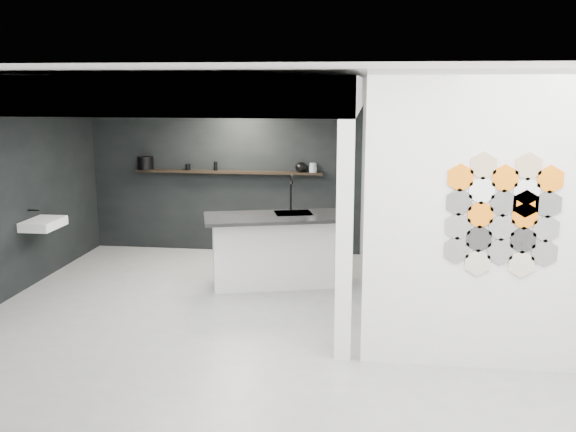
# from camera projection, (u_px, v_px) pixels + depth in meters

# --- Properties ---
(floor) EXTENTS (7.00, 6.00, 0.01)m
(floor) POSITION_uv_depth(u_px,v_px,m) (276.00, 318.00, 7.46)
(floor) COLOR gray
(partition_panel) EXTENTS (2.45, 0.15, 2.80)m
(partition_panel) POSITION_uv_depth(u_px,v_px,m) (497.00, 224.00, 5.92)
(partition_panel) COLOR silver
(partition_panel) RESTS_ON floor
(bay_clad_back) EXTENTS (4.40, 0.04, 2.35)m
(bay_clad_back) POSITION_uv_depth(u_px,v_px,m) (224.00, 179.00, 10.27)
(bay_clad_back) COLOR black
(bay_clad_back) RESTS_ON floor
(bay_clad_left) EXTENTS (0.04, 4.00, 2.35)m
(bay_clad_left) POSITION_uv_depth(u_px,v_px,m) (33.00, 197.00, 8.64)
(bay_clad_left) COLOR black
(bay_clad_left) RESTS_ON floor
(bulkhead) EXTENTS (4.40, 4.00, 0.40)m
(bulkhead) POSITION_uv_depth(u_px,v_px,m) (185.00, 93.00, 8.08)
(bulkhead) COLOR silver
(bulkhead) RESTS_ON corner_column
(corner_column) EXTENTS (0.16, 0.16, 2.35)m
(corner_column) POSITION_uv_depth(u_px,v_px,m) (344.00, 243.00, 6.15)
(corner_column) COLOR silver
(corner_column) RESTS_ON floor
(fascia_beam) EXTENTS (4.40, 0.16, 0.40)m
(fascia_beam) POSITION_uv_depth(u_px,v_px,m) (129.00, 96.00, 6.22)
(fascia_beam) COLOR silver
(fascia_beam) RESTS_ON corner_column
(wall_basin) EXTENTS (0.40, 0.60, 0.12)m
(wall_basin) POSITION_uv_depth(u_px,v_px,m) (43.00, 224.00, 8.49)
(wall_basin) COLOR silver
(wall_basin) RESTS_ON bay_clad_left
(display_shelf) EXTENTS (3.00, 0.15, 0.04)m
(display_shelf) POSITION_uv_depth(u_px,v_px,m) (228.00, 172.00, 10.13)
(display_shelf) COLOR black
(display_shelf) RESTS_ON bay_clad_back
(kitchen_island) EXTENTS (1.99, 1.28, 1.48)m
(kitchen_island) POSITION_uv_depth(u_px,v_px,m) (274.00, 249.00, 8.59)
(kitchen_island) COLOR silver
(kitchen_island) RESTS_ON floor
(stockpot) EXTENTS (0.27, 0.27, 0.21)m
(stockpot) POSITION_uv_depth(u_px,v_px,m) (146.00, 163.00, 10.28)
(stockpot) COLOR black
(stockpot) RESTS_ON display_shelf
(kettle) EXTENTS (0.21, 0.21, 0.16)m
(kettle) POSITION_uv_depth(u_px,v_px,m) (301.00, 167.00, 9.96)
(kettle) COLOR black
(kettle) RESTS_ON display_shelf
(glass_bowl) EXTENTS (0.16, 0.16, 0.09)m
(glass_bowl) POSITION_uv_depth(u_px,v_px,m) (313.00, 169.00, 9.95)
(glass_bowl) COLOR gray
(glass_bowl) RESTS_ON display_shelf
(glass_vase) EXTENTS (0.11, 0.11, 0.15)m
(glass_vase) POSITION_uv_depth(u_px,v_px,m) (313.00, 168.00, 9.94)
(glass_vase) COLOR gray
(glass_vase) RESTS_ON display_shelf
(bottle_dark) EXTENTS (0.05, 0.05, 0.14)m
(bottle_dark) POSITION_uv_depth(u_px,v_px,m) (216.00, 166.00, 10.14)
(bottle_dark) COLOR black
(bottle_dark) RESTS_ON display_shelf
(utensil_cup) EXTENTS (0.10, 0.10, 0.10)m
(utensil_cup) POSITION_uv_depth(u_px,v_px,m) (188.00, 167.00, 10.20)
(utensil_cup) COLOR black
(utensil_cup) RESTS_ON display_shelf
(hex_tile_cluster) EXTENTS (1.04, 0.02, 1.16)m
(hex_tile_cluster) POSITION_uv_depth(u_px,v_px,m) (503.00, 215.00, 5.81)
(hex_tile_cluster) COLOR #66635E
(hex_tile_cluster) RESTS_ON partition_panel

